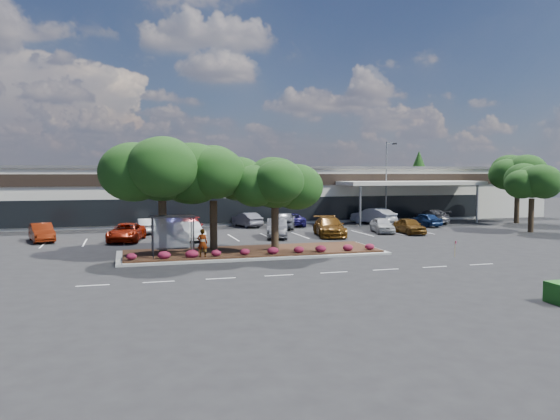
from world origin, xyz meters
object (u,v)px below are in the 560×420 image
object	(u,v)px
survey_stake	(455,247)
car_1	(126,232)
light_pole	(387,187)
car_0	(42,232)

from	to	relation	value
survey_stake	car_1	world-z (taller)	car_1
car_1	light_pole	bearing A→B (deg)	31.04
car_0	car_1	xyz separation A→B (m)	(6.56, -1.64, -0.01)
survey_stake	car_0	world-z (taller)	car_0
car_1	survey_stake	bearing A→B (deg)	-22.30
light_pole	car_1	distance (m)	29.80
car_0	car_1	world-z (taller)	car_0
light_pole	survey_stake	world-z (taller)	light_pole
car_0	car_1	bearing A→B (deg)	-28.72
light_pole	car_0	size ratio (longest dim) A/B	1.99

